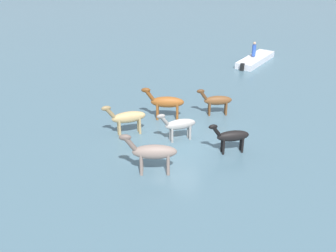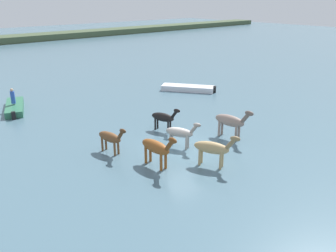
# 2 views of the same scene
# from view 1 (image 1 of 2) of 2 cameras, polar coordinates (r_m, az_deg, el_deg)

# --- Properties ---
(ground_plane) EXTENTS (182.82, 182.82, 0.00)m
(ground_plane) POSITION_cam_1_polar(r_m,az_deg,el_deg) (21.67, 1.27, -1.99)
(ground_plane) COLOR #476675
(horse_dun_straggler) EXTENTS (0.67, 2.52, 1.96)m
(horse_dun_straggler) POSITION_cam_1_polar(r_m,az_deg,el_deg) (23.58, -0.31, 3.42)
(horse_dun_straggler) COLOR brown
(horse_dun_straggler) RESTS_ON ground_plane
(horse_chestnut_trailing) EXTENTS (0.95, 2.15, 1.67)m
(horse_chestnut_trailing) POSITION_cam_1_polar(r_m,az_deg,el_deg) (20.33, 9.03, -1.44)
(horse_chestnut_trailing) COLOR black
(horse_chestnut_trailing) RESTS_ON ground_plane
(horse_gray_outer) EXTENTS (1.18, 2.12, 1.69)m
(horse_gray_outer) POSITION_cam_1_polar(r_m,az_deg,el_deg) (21.23, 1.58, 0.20)
(horse_gray_outer) COLOR #9E9993
(horse_gray_outer) RESTS_ON ground_plane
(horse_pinto_flank) EXTENTS (0.79, 2.19, 1.69)m
(horse_pinto_flank) POSITION_cam_1_polar(r_m,az_deg,el_deg) (24.35, 6.95, 3.62)
(horse_pinto_flank) COLOR brown
(horse_pinto_flank) RESTS_ON ground_plane
(horse_rear_stallion) EXTENTS (0.82, 2.65, 2.05)m
(horse_rear_stallion) POSITION_cam_1_polar(r_m,az_deg,el_deg) (18.32, -2.23, -3.72)
(horse_rear_stallion) COLOR gray
(horse_rear_stallion) RESTS_ON ground_plane
(horse_dark_mare) EXTENTS (1.33, 2.35, 1.88)m
(horse_dark_mare) POSITION_cam_1_polar(r_m,az_deg,el_deg) (21.89, -5.83, 1.22)
(horse_dark_mare) COLOR tan
(horse_dark_mare) RESTS_ON ground_plane
(boat_motor_center) EXTENTS (4.98, 3.65, 0.75)m
(boat_motor_center) POSITION_cam_1_polar(r_m,az_deg,el_deg) (34.96, 12.31, 9.09)
(boat_motor_center) COLOR silver
(boat_motor_center) RESTS_ON ground_plane
(person_boatman_standing) EXTENTS (0.32, 0.32, 1.19)m
(person_boatman_standing) POSITION_cam_1_polar(r_m,az_deg,el_deg) (34.62, 12.15, 10.61)
(person_boatman_standing) COLOR #2D51B2
(person_boatman_standing) RESTS_ON boat_motor_center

